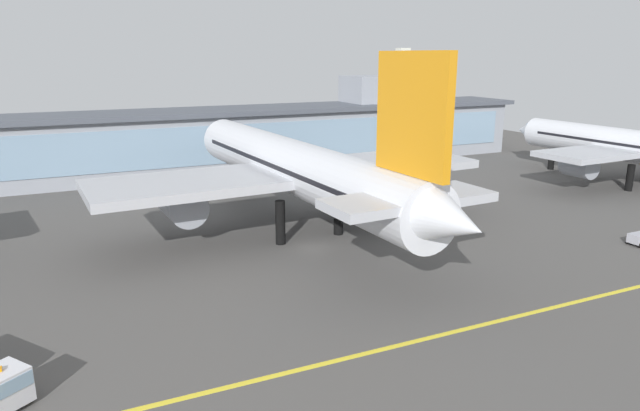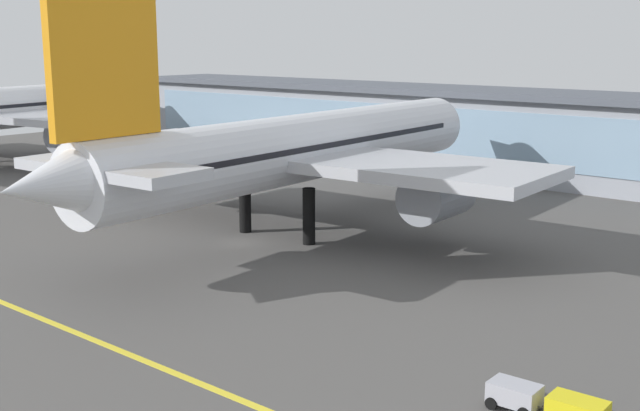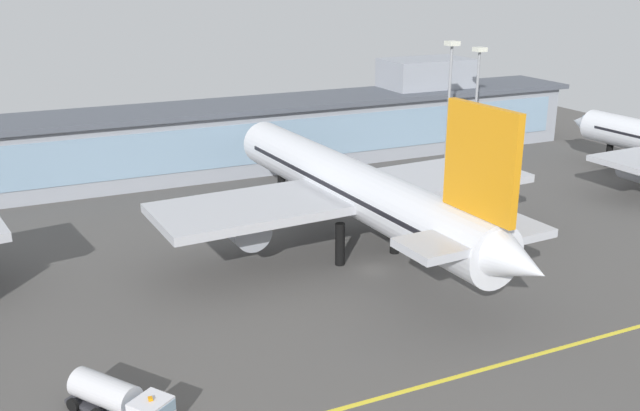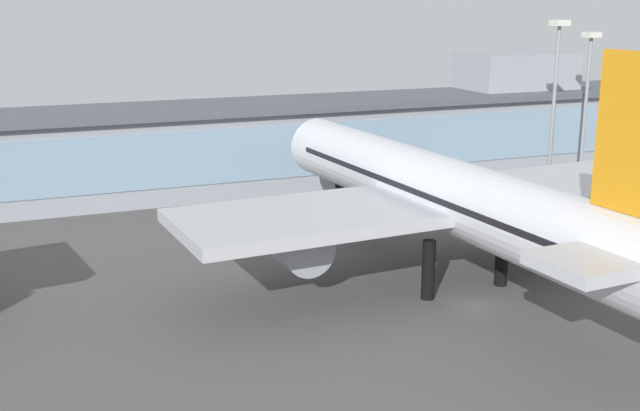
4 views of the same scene
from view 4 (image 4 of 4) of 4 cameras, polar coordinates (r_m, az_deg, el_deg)
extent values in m
plane|color=#514F4C|center=(64.58, 11.14, -7.15)|extent=(180.00, 180.00, 0.00)
cube|color=#9399A3|center=(103.61, -2.83, 4.26)|extent=(125.47, 12.00, 10.23)
cube|color=#84A3BC|center=(97.92, -1.66, 3.98)|extent=(120.45, 0.20, 6.55)
cube|color=#4C515B|center=(102.78, -2.87, 7.29)|extent=(128.47, 14.00, 0.80)
cube|color=#9399A3|center=(121.82, 13.96, 9.25)|extent=(16.00, 10.00, 6.00)
cylinder|color=black|center=(64.72, 7.83, -4.62)|extent=(1.10, 1.10, 4.94)
cylinder|color=black|center=(68.92, 12.99, -3.67)|extent=(1.10, 1.10, 4.94)
cylinder|color=black|center=(85.53, 1.45, 0.25)|extent=(1.10, 1.10, 4.94)
cylinder|color=silver|center=(68.44, 8.74, 0.98)|extent=(9.27, 50.21, 6.17)
cone|color=silver|center=(91.32, -0.77, 4.54)|extent=(6.20, 5.91, 5.86)
cube|color=#84A3BC|center=(87.71, 0.29, 4.84)|extent=(4.89, 4.60, 1.85)
cube|color=black|center=(68.33, 8.75, 1.35)|extent=(8.83, 42.25, 0.49)
cube|color=#B7BAC1|center=(68.62, 8.71, 0.35)|extent=(46.97, 14.84, 0.99)
cylinder|color=#999EA8|center=(64.66, -1.84, -2.61)|extent=(4.72, 6.75, 4.32)
cylinder|color=#999EA8|center=(78.40, 15.77, -0.09)|extent=(4.72, 6.75, 4.32)
cylinder|color=gray|center=(109.67, 18.59, 6.43)|extent=(0.44, 0.44, 19.07)
cube|color=silver|center=(108.85, 19.02, 11.58)|extent=(1.80, 1.80, 0.70)
cylinder|color=gray|center=(101.16, 16.48, 6.44)|extent=(0.44, 0.44, 20.72)
cube|color=silver|center=(100.33, 16.92, 12.50)|extent=(1.80, 1.80, 0.70)
camera|label=1|loc=(10.84, 82.28, -15.70)|focal=31.81mm
camera|label=2|loc=(83.34, 66.08, 1.78)|focal=45.25mm
camera|label=3|loc=(15.53, 168.42, 16.56)|focal=39.71mm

